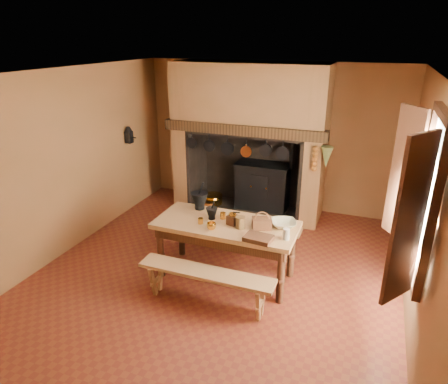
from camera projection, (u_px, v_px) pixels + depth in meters
name	position (u px, v px, depth m)	size (l,w,h in m)	color
floor	(219.00, 272.00, 5.83)	(5.50, 5.50, 0.00)	#5F2916
ceiling	(218.00, 73.00, 4.81)	(5.50, 5.50, 0.00)	silver
back_wall	(271.00, 137.00, 7.71)	(5.00, 0.02, 2.80)	#97633C
wall_left	(68.00, 162.00, 6.15)	(0.02, 5.50, 2.80)	#97633C
wall_right	(424.00, 210.00, 4.48)	(0.02, 5.50, 2.80)	#97633C
wall_front	(79.00, 302.00, 2.93)	(5.00, 0.02, 2.80)	#97633C
chimney_breast	(250.00, 118.00, 7.27)	(2.95, 0.96, 2.80)	#97633C
iron_range	(263.00, 186.00, 7.79)	(1.12, 0.55, 1.60)	black
hearth_pans	(211.00, 201.00, 8.08)	(0.51, 0.62, 0.20)	gold
hanging_pans	(239.00, 149.00, 7.02)	(1.92, 0.29, 0.27)	black
onion_string	(315.00, 159.00, 6.57)	(0.12, 0.10, 0.46)	#99621C
herb_bunch	(326.00, 157.00, 6.49)	(0.20, 0.20, 0.35)	#5F6932
window	(417.00, 196.00, 4.08)	(0.39, 1.75, 1.76)	white
wall_coffee_mill	(129.00, 134.00, 7.43)	(0.23, 0.16, 0.31)	black
work_table	(226.00, 231.00, 5.49)	(1.94, 0.86, 0.84)	tan
bench_front	(206.00, 280.00, 5.00)	(1.76, 0.31, 0.49)	tan
bench_back	(243.00, 229.00, 6.27)	(1.81, 0.32, 0.51)	tan
mortar_large	(200.00, 200.00, 5.83)	(0.25, 0.25, 0.42)	black
mortar_small	(212.00, 213.00, 5.53)	(0.16, 0.16, 0.28)	black
coffee_grinder	(233.00, 219.00, 5.38)	(0.19, 0.16, 0.20)	#3B1E13
brass_mug_a	(201.00, 221.00, 5.41)	(0.07, 0.07, 0.08)	gold
brass_mug_b	(223.00, 216.00, 5.55)	(0.08, 0.08, 0.09)	gold
mixing_bowl	(284.00, 224.00, 5.33)	(0.33, 0.33, 0.08)	beige
stoneware_crock	(240.00, 222.00, 5.27)	(0.13, 0.13, 0.16)	brown
glass_jar	(286.00, 234.00, 4.98)	(0.08, 0.08, 0.15)	beige
wicker_basket	(262.00, 223.00, 5.27)	(0.30, 0.26, 0.24)	#4D2C17
wooden_tray	(258.00, 238.00, 4.97)	(0.34, 0.24, 0.06)	#3B1E13
brass_cup	(211.00, 226.00, 5.24)	(0.12, 0.12, 0.10)	gold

